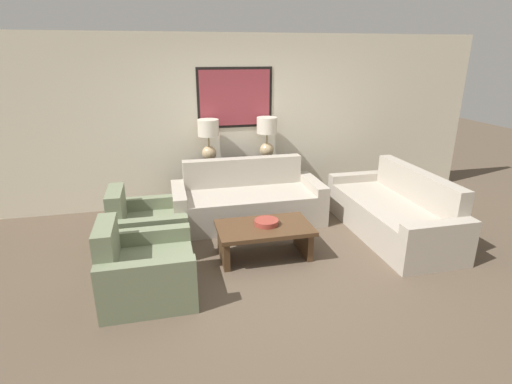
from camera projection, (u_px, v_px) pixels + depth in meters
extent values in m
plane|color=brown|center=(274.00, 269.00, 4.61)|extent=(20.00, 20.00, 0.00)
cube|color=beige|center=(235.00, 121.00, 6.37)|extent=(8.27, 0.10, 2.65)
cube|color=black|center=(235.00, 98.00, 6.19)|extent=(1.18, 0.01, 0.92)
cube|color=#9E3842|center=(235.00, 98.00, 6.18)|extent=(1.10, 0.02, 0.84)
cube|color=black|center=(239.00, 183.00, 6.43)|extent=(1.45, 0.39, 0.76)
cylinder|color=tan|center=(210.00, 161.00, 6.20)|extent=(0.19, 0.19, 0.02)
sphere|color=tan|center=(209.00, 153.00, 6.16)|extent=(0.23, 0.23, 0.23)
cylinder|color=#8C7A51|center=(209.00, 141.00, 6.09)|extent=(0.02, 0.02, 0.16)
cylinder|color=beige|center=(208.00, 128.00, 6.02)|extent=(0.32, 0.32, 0.25)
cylinder|color=tan|center=(267.00, 158.00, 6.40)|extent=(0.19, 0.19, 0.02)
sphere|color=tan|center=(267.00, 150.00, 6.35)|extent=(0.23, 0.23, 0.23)
cylinder|color=#8C7A51|center=(267.00, 138.00, 6.29)|extent=(0.02, 0.02, 0.16)
cylinder|color=beige|center=(267.00, 125.00, 6.22)|extent=(0.32, 0.32, 0.25)
cube|color=#ADA393|center=(250.00, 209.00, 5.75)|extent=(1.79, 0.74, 0.46)
cube|color=#ADA393|center=(243.00, 186.00, 6.11)|extent=(1.79, 0.18, 0.87)
cube|color=#ADA393|center=(180.00, 209.00, 5.60)|extent=(0.18, 0.92, 0.58)
cube|color=#ADA393|center=(312.00, 198.00, 6.03)|extent=(0.18, 0.92, 0.58)
cube|color=#ADA393|center=(384.00, 219.00, 5.43)|extent=(0.74, 1.79, 0.46)
cube|color=#ADA393|center=(416.00, 202.00, 5.46)|extent=(0.18, 1.79, 0.87)
cube|color=#ADA393|center=(357.00, 191.00, 6.33)|extent=(0.92, 0.18, 0.58)
cube|color=#ADA393|center=(437.00, 246.00, 4.52)|extent=(0.92, 0.18, 0.58)
cube|color=#4C331E|center=(264.00, 228.00, 4.77)|extent=(1.13, 0.66, 0.05)
cube|color=#4C331E|center=(223.00, 248.00, 4.73)|extent=(0.07, 0.53, 0.36)
cube|color=#4C331E|center=(303.00, 239.00, 4.95)|extent=(0.07, 0.53, 0.36)
cylinder|color=#93382D|center=(266.00, 222.00, 4.79)|extent=(0.29, 0.29, 0.06)
cube|color=#707A5B|center=(158.00, 234.00, 5.03)|extent=(0.73, 0.61, 0.41)
cube|color=#707A5B|center=(118.00, 222.00, 4.86)|extent=(0.18, 0.61, 0.83)
cube|color=#707A5B|center=(150.00, 242.00, 4.64)|extent=(0.91, 0.14, 0.57)
cube|color=#707A5B|center=(150.00, 217.00, 5.33)|extent=(0.91, 0.14, 0.57)
cube|color=#707A5B|center=(158.00, 276.00, 4.09)|extent=(0.73, 0.61, 0.41)
cube|color=#707A5B|center=(109.00, 263.00, 3.92)|extent=(0.18, 0.61, 0.83)
cube|color=#707A5B|center=(148.00, 290.00, 3.70)|extent=(0.91, 0.14, 0.57)
cube|color=#707A5B|center=(149.00, 253.00, 4.39)|extent=(0.91, 0.14, 0.57)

